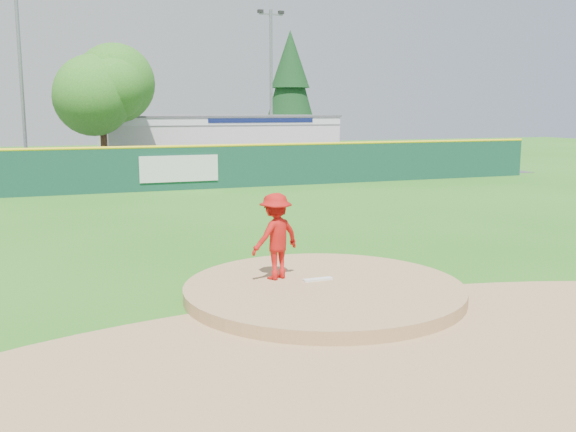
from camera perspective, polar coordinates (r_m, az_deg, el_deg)
name	(u,v)px	position (r m, az deg, el deg)	size (l,w,h in m)	color
ground	(324,296)	(12.76, 3.19, -7.15)	(120.00, 120.00, 0.00)	#286B19
pitchers_mound	(324,296)	(12.76, 3.19, -7.15)	(5.50, 5.50, 0.50)	#9E774C
pitching_rubber	(318,279)	(12.95, 2.67, -5.65)	(0.60, 0.15, 0.04)	white
infield_dirt_arc	(402,348)	(10.23, 10.13, -11.49)	(15.40, 15.40, 0.01)	#9E774C
parking_lot	(138,173)	(38.67, -13.21, 3.75)	(44.00, 16.00, 0.02)	#38383A
pitcher	(276,236)	(12.90, -1.11, -1.81)	(1.13, 0.65, 1.75)	#B0120F
van	(157,162)	(36.34, -11.59, 4.71)	(2.57, 5.57, 1.55)	silver
pool_building_grp	(216,139)	(44.59, -6.44, 6.79)	(15.20, 8.20, 3.31)	silver
fence_banners	(63,172)	(29.22, -19.39, 3.68)	(13.68, 0.04, 1.20)	#550C0E
outfield_fence	(164,167)	(29.71, -10.98, 4.30)	(40.00, 0.14, 2.07)	#123D2F
deciduous_tree	(102,93)	(36.31, -16.24, 10.47)	(5.60, 5.60, 7.36)	#382314
conifer_tree	(290,85)	(50.52, 0.20, 11.54)	(4.40, 4.40, 9.50)	#382314
light_pole_left	(20,65)	(38.27, -22.70, 12.29)	(1.75, 0.25, 11.00)	gray
light_pole_right	(271,81)	(42.58, -1.52, 11.94)	(1.75, 0.25, 10.00)	gray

